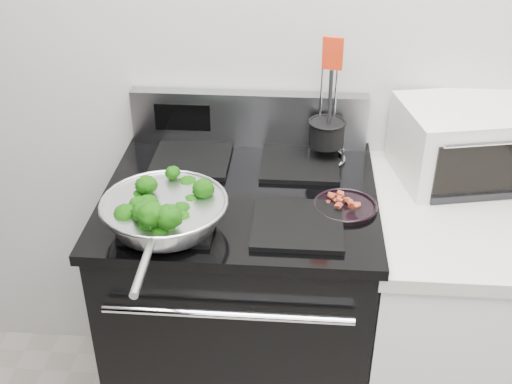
# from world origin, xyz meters

# --- Properties ---
(back_wall) EXTENTS (4.00, 0.02, 2.70)m
(back_wall) POSITION_xyz_m (0.00, 1.75, 1.35)
(back_wall) COLOR beige
(back_wall) RESTS_ON ground
(gas_range) EXTENTS (0.79, 0.69, 1.13)m
(gas_range) POSITION_xyz_m (-0.30, 1.41, 0.49)
(gas_range) COLOR black
(gas_range) RESTS_ON floor
(counter) EXTENTS (0.62, 0.68, 0.92)m
(counter) POSITION_xyz_m (0.39, 1.41, 0.46)
(counter) COLOR white
(counter) RESTS_ON floor
(skillet) EXTENTS (0.34, 0.53, 0.07)m
(skillet) POSITION_xyz_m (-0.48, 1.21, 1.00)
(skillet) COLOR silver
(skillet) RESTS_ON gas_range
(broccoli_pile) EXTENTS (0.26, 0.26, 0.09)m
(broccoli_pile) POSITION_xyz_m (-0.48, 1.21, 1.02)
(broccoli_pile) COLOR black
(broccoli_pile) RESTS_ON skillet
(bacon_plate) EXTENTS (0.18, 0.18, 0.04)m
(bacon_plate) POSITION_xyz_m (-0.00, 1.34, 0.97)
(bacon_plate) COLOR black
(bacon_plate) RESTS_ON gas_range
(utensil_holder) EXTENTS (0.13, 0.13, 0.40)m
(utensil_holder) POSITION_xyz_m (-0.05, 1.62, 1.02)
(utensil_holder) COLOR silver
(utensil_holder) RESTS_ON gas_range
(toaster_oven) EXTENTS (0.46, 0.38, 0.23)m
(toaster_oven) POSITION_xyz_m (0.37, 1.61, 1.04)
(toaster_oven) COLOR silver
(toaster_oven) RESTS_ON counter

